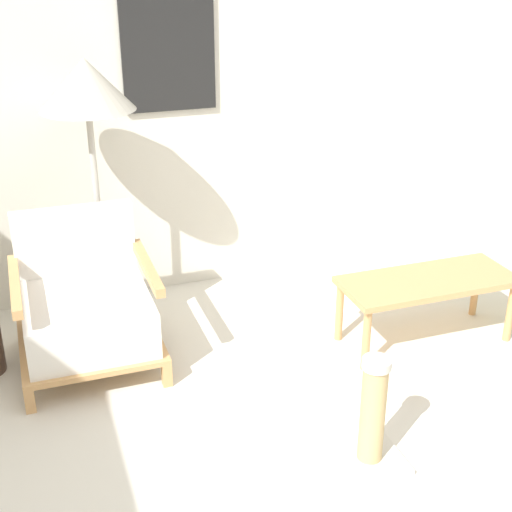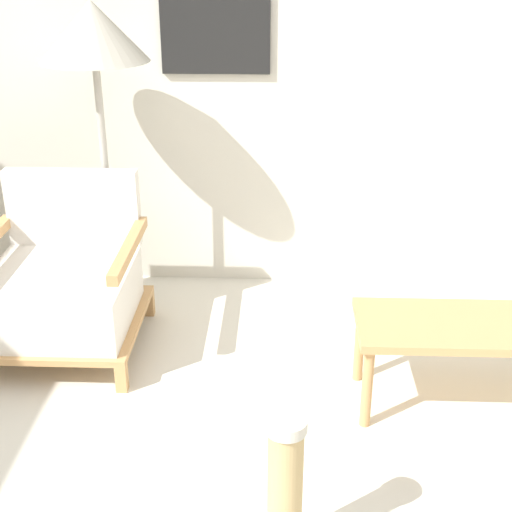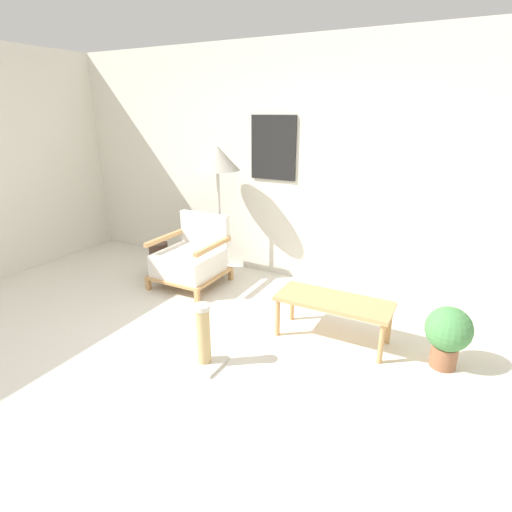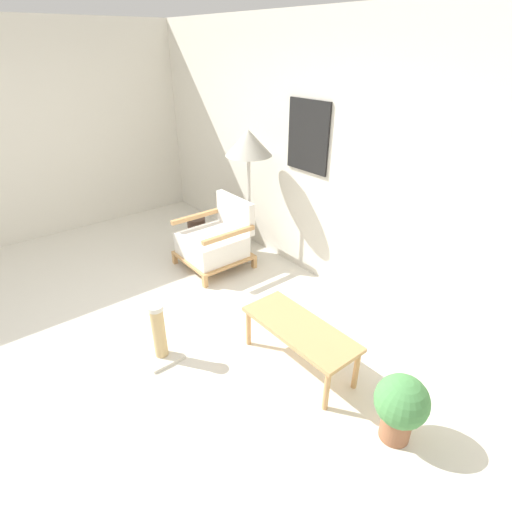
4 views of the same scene
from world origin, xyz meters
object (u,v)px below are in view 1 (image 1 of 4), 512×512
(scratching_post, at_px, (372,424))
(armchair, at_px, (86,309))
(floor_lamp, at_px, (86,91))
(coffee_table, at_px, (428,286))

(scratching_post, bearing_deg, armchair, 129.98)
(armchair, xyz_separation_m, floor_lamp, (0.15, 0.40, 1.09))
(floor_lamp, relative_size, scratching_post, 2.93)
(armchair, height_order, floor_lamp, floor_lamp)
(armchair, height_order, scratching_post, armchair)
(armchair, relative_size, coffee_table, 0.80)
(scratching_post, bearing_deg, floor_lamp, 118.68)
(armchair, bearing_deg, coffee_table, -12.53)
(floor_lamp, relative_size, coffee_table, 1.58)
(floor_lamp, height_order, coffee_table, floor_lamp)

